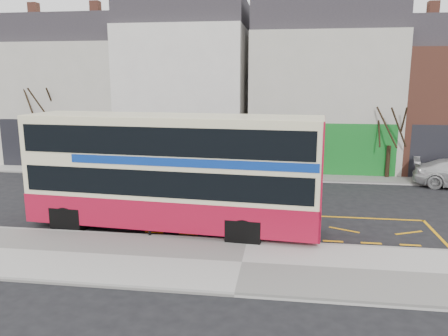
# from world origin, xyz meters

# --- Properties ---
(ground) EXTENTS (120.00, 120.00, 0.00)m
(ground) POSITION_xyz_m (0.00, 0.00, 0.00)
(ground) COLOR black
(ground) RESTS_ON ground
(pavement) EXTENTS (40.00, 4.00, 0.15)m
(pavement) POSITION_xyz_m (0.00, -2.30, 0.07)
(pavement) COLOR #A9A6A0
(pavement) RESTS_ON ground
(kerb) EXTENTS (40.00, 0.15, 0.15)m
(kerb) POSITION_xyz_m (0.00, -0.38, 0.07)
(kerb) COLOR gray
(kerb) RESTS_ON ground
(far_pavement) EXTENTS (50.00, 3.00, 0.15)m
(far_pavement) POSITION_xyz_m (0.00, 11.00, 0.07)
(far_pavement) COLOR #A9A6A0
(far_pavement) RESTS_ON ground
(road_markings) EXTENTS (14.00, 3.40, 0.01)m
(road_markings) POSITION_xyz_m (0.00, 1.60, 0.01)
(road_markings) COLOR orange
(road_markings) RESTS_ON ground
(terrace_far_left) EXTENTS (8.00, 8.01, 10.80)m
(terrace_far_left) POSITION_xyz_m (-13.50, 14.99, 4.82)
(terrace_far_left) COLOR #BAB4A9
(terrace_far_left) RESTS_ON ground
(terrace_left) EXTENTS (8.00, 8.01, 11.80)m
(terrace_left) POSITION_xyz_m (-5.50, 14.99, 5.32)
(terrace_left) COLOR beige
(terrace_left) RESTS_ON ground
(terrace_green_shop) EXTENTS (9.00, 8.01, 11.30)m
(terrace_green_shop) POSITION_xyz_m (3.50, 14.99, 5.07)
(terrace_green_shop) COLOR #BAB4A9
(terrace_green_shop) RESTS_ON ground
(double_decker_bus) EXTENTS (11.27, 3.38, 4.44)m
(double_decker_bus) POSITION_xyz_m (-2.92, 0.72, 2.33)
(double_decker_bus) COLOR beige
(double_decker_bus) RESTS_ON ground
(bus_stop_post) EXTENTS (0.69, 0.14, 2.74)m
(bus_stop_post) POSITION_xyz_m (-3.51, -0.39, 1.81)
(bus_stop_post) COLOR black
(bus_stop_post) RESTS_ON pavement
(car_silver) EXTENTS (4.08, 1.97, 1.34)m
(car_silver) POSITION_xyz_m (-7.90, 8.53, 0.67)
(car_silver) COLOR #ABAAAF
(car_silver) RESTS_ON ground
(car_grey) EXTENTS (4.24, 2.00, 1.34)m
(car_grey) POSITION_xyz_m (-2.08, 9.25, 0.67)
(car_grey) COLOR #47484F
(car_grey) RESTS_ON ground
(street_tree_left) EXTENTS (3.09, 3.09, 6.67)m
(street_tree_left) POSITION_xyz_m (-14.27, 11.35, 4.55)
(street_tree_left) COLOR black
(street_tree_left) RESTS_ON ground
(street_tree_right) EXTENTS (2.50, 2.50, 5.39)m
(street_tree_right) POSITION_xyz_m (7.15, 10.86, 3.67)
(street_tree_right) COLOR black
(street_tree_right) RESTS_ON ground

